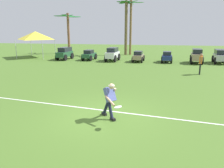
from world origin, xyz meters
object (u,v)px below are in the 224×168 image
teammate_near_sideline (201,62)px  parked_car_slot_b (89,55)px  parked_car_slot_f (197,56)px  parked_car_slot_g (220,56)px  frisbee_thrower (110,99)px  parked_car_slot_e (167,57)px  parked_car_slot_a (65,53)px  palm_tree_right_of_centre (131,22)px  parked_car_slot_c (113,54)px  parked_car_slot_d (138,56)px  palm_tree_left_of_centre (126,25)px  palm_tree_far_left (68,29)px  frisbee_in_flight (118,107)px  event_tent (35,35)px

teammate_near_sideline → parked_car_slot_b: 12.04m
parked_car_slot_f → parked_car_slot_g: (2.24, 0.40, -0.02)m
frisbee_thrower → parked_car_slot_e: size_ratio=0.62×
parked_car_slot_a → parked_car_slot_f: parked_car_slot_f is taller
parked_car_slot_f → palm_tree_right_of_centre: palm_tree_right_of_centre is taller
parked_car_slot_c → parked_car_slot_d: 2.74m
palm_tree_left_of_centre → palm_tree_right_of_centre: (0.56, 0.28, 0.39)m
parked_car_slot_c → palm_tree_right_of_centre: bearing=78.4°
frisbee_thrower → parked_car_slot_f: bearing=68.8°
teammate_near_sideline → parked_car_slot_c: (-7.68, 5.85, -0.20)m
frisbee_thrower → teammate_near_sideline: bearing=61.6°
palm_tree_left_of_centre → palm_tree_right_of_centre: size_ratio=0.98×
parked_car_slot_e → palm_tree_right_of_centre: 8.36m
parked_car_slot_d → parked_car_slot_b: bearing=176.1°
palm_tree_far_left → frisbee_thrower: bearing=-65.4°
parked_car_slot_g → parked_car_slot_a: bearing=-179.5°
teammate_near_sideline → parked_car_slot_a: teammate_near_sideline is taller
parked_car_slot_g → palm_tree_left_of_centre: palm_tree_left_of_centre is taller
parked_car_slot_e → parked_car_slot_c: bearing=-179.2°
parked_car_slot_a → parked_car_slot_b: bearing=1.9°
frisbee_in_flight → event_tent: event_tent is taller
teammate_near_sideline → parked_car_slot_e: (-2.05, 5.93, -0.38)m
parked_car_slot_b → parked_car_slot_f: parked_car_slot_f is taller
frisbee_thrower → parked_car_slot_c: size_ratio=0.57×
parked_car_slot_f → palm_tree_right_of_centre: bearing=139.1°
parked_car_slot_e → parked_car_slot_g: size_ratio=0.90×
parked_car_slot_g → event_tent: (-20.24, 1.16, 1.84)m
parked_car_slot_c → palm_tree_left_of_centre: palm_tree_left_of_centre is taller
parked_car_slot_g → event_tent: size_ratio=0.73×
parked_car_slot_d → event_tent: size_ratio=0.66×
frisbee_thrower → parked_car_slot_b: frisbee_thrower is taller
parked_car_slot_b → parked_car_slot_c: (2.66, -0.30, 0.18)m
frisbee_thrower → parked_car_slot_c: 15.44m
parked_car_slot_a → parked_car_slot_c: bearing=-2.2°
parked_car_slot_a → teammate_near_sideline: bearing=-24.8°
parked_car_slot_a → parked_car_slot_f: bearing=-1.1°
frisbee_in_flight → parked_car_slot_e: (2.58, 16.02, -0.19)m
parked_car_slot_b → frisbee_thrower: bearing=-71.2°
palm_tree_right_of_centre → teammate_near_sideline: bearing=-62.0°
frisbee_in_flight → parked_car_slot_b: bearing=109.3°
frisbee_in_flight → palm_tree_right_of_centre: 22.48m
parked_car_slot_g → palm_tree_right_of_centre: 11.66m
parked_car_slot_d → frisbee_thrower: bearing=-90.5°
parked_car_slot_a → parked_car_slot_f: 13.92m
parked_car_slot_c → palm_tree_far_left: bearing=138.6°
parked_car_slot_d → palm_tree_far_left: 12.30m
palm_tree_right_of_centre → frisbee_in_flight: bearing=-85.4°
frisbee_in_flight → parked_car_slot_g: 18.01m
parked_car_slot_c → event_tent: event_tent is taller
parked_car_slot_d → parked_car_slot_e: size_ratio=1.00×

